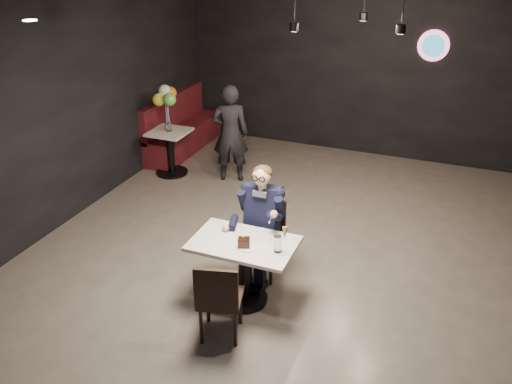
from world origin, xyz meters
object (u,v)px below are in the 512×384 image
at_px(balloon_vase, 169,127).
at_px(chair_near, 220,296).
at_px(main_table, 244,272).
at_px(side_table, 171,152).
at_px(seated_man, 263,221).
at_px(booth_bench, 183,124).
at_px(passerby, 230,133).
at_px(chair_far, 262,240).
at_px(sundae_glass, 277,244).

bearing_deg(balloon_vase, chair_near, -53.25).
height_order(main_table, side_table, side_table).
height_order(main_table, seated_man, seated_man).
bearing_deg(balloon_vase, booth_bench, 106.70).
height_order(seated_man, passerby, passerby).
bearing_deg(passerby, booth_bench, -52.50).
height_order(booth_bench, side_table, booth_bench).
bearing_deg(seated_man, chair_far, 90.00).
distance_m(seated_man, booth_bench, 4.19).
relative_size(chair_far, balloon_vase, 6.63).
distance_m(chair_far, balloon_vase, 3.28).
height_order(seated_man, sundae_glass, seated_man).
xyz_separation_m(booth_bench, passerby, (1.31, -0.83, 0.27)).
distance_m(balloon_vase, passerby, 1.03).
height_order(chair_near, balloon_vase, chair_near).
bearing_deg(passerby, main_table, 96.63).
height_order(main_table, balloon_vase, balloon_vase).
relative_size(seated_man, balloon_vase, 10.38).
distance_m(chair_far, side_table, 3.26).
relative_size(sundae_glass, balloon_vase, 1.30).
distance_m(main_table, chair_far, 0.56).
bearing_deg(side_table, passerby, 9.38).
bearing_deg(seated_man, balloon_vase, 138.81).
bearing_deg(main_table, booth_bench, 126.68).
relative_size(main_table, balloon_vase, 7.93).
distance_m(chair_far, booth_bench, 4.19).
bearing_deg(sundae_glass, seated_man, 123.52).
height_order(chair_far, balloon_vase, chair_far).
distance_m(main_table, side_table, 3.65).
distance_m(side_table, balloon_vase, 0.44).
height_order(chair_far, chair_near, same).
bearing_deg(sundae_glass, booth_bench, 130.08).
xyz_separation_m(booth_bench, balloon_vase, (0.30, -1.00, 0.31)).
xyz_separation_m(sundae_glass, passerby, (-1.84, 2.91, -0.05)).
distance_m(chair_far, seated_man, 0.26).
bearing_deg(booth_bench, chair_far, -48.81).
height_order(main_table, sundae_glass, sundae_glass).
height_order(chair_near, seated_man, seated_man).
relative_size(chair_near, passerby, 0.58).
xyz_separation_m(seated_man, balloon_vase, (-2.46, 2.15, 0.10)).
bearing_deg(seated_man, passerby, 121.93).
bearing_deg(sundae_glass, main_table, 174.01).
bearing_deg(sundae_glass, balloon_vase, 136.10).
distance_m(chair_near, booth_bench, 5.10).
bearing_deg(chair_far, side_table, 138.81).
height_order(seated_man, balloon_vase, seated_man).
distance_m(chair_near, seated_man, 1.17).
height_order(side_table, passerby, passerby).
bearing_deg(booth_bench, side_table, -73.30).
height_order(main_table, chair_far, chair_far).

